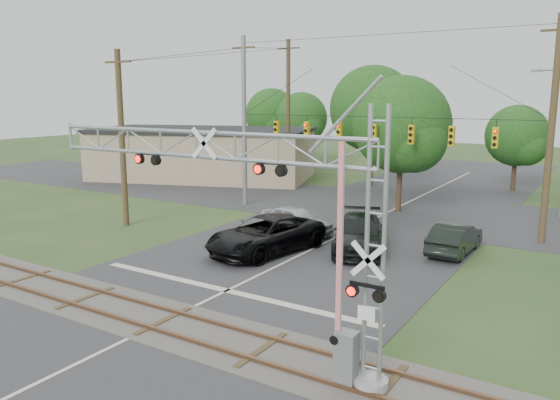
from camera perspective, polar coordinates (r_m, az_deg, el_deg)
The scene contains 13 objects.
ground at distance 18.09m, azimuth -16.58°, elevation -14.28°, with size 160.00×160.00×0.00m, color #2A4520.
road_main at distance 25.29m, azimuth 0.69°, elevation -6.49°, with size 14.00×90.00×0.02m, color #2D2C2F.
road_cross at distance 37.59m, azimuth 11.86°, elevation -0.95°, with size 90.00×12.00×0.02m, color #2D2C2F.
railroad_track at distance 19.32m, azimuth -12.05°, elevation -12.28°, with size 90.00×3.20×0.17m.
crossing_gantry at distance 15.15m, azimuth -2.33°, elevation -0.33°, with size 11.96×0.94×7.36m.
traffic_signal_span at distance 32.82m, azimuth 11.25°, elevation 7.37°, with size 19.34×0.36×11.50m.
pickup_black at distance 26.61m, azimuth -1.49°, elevation -3.64°, with size 2.94×6.39×1.77m, color black.
car_dark at distance 27.29m, azimuth 8.26°, elevation -3.47°, with size 2.38×5.86×1.70m, color black.
sedan_silver at distance 30.26m, azimuth 1.70°, elevation -2.12°, with size 1.79×4.45×1.52m, color #B1B3B9.
suv_dark at distance 27.85m, azimuth 17.80°, elevation -3.81°, with size 1.58×4.52×1.49m, color black.
commercial_building at distance 51.27m, azimuth -8.01°, elevation 4.88°, with size 21.87×15.98×4.60m.
utility_poles at distance 35.11m, azimuth 15.10°, elevation 7.74°, with size 25.68×28.64×12.50m.
treeline at distance 47.76m, azimuth 14.46°, elevation 8.06°, with size 49.25×24.53×10.05m.
Camera 1 is at (12.55, -10.62, 7.54)m, focal length 35.00 mm.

